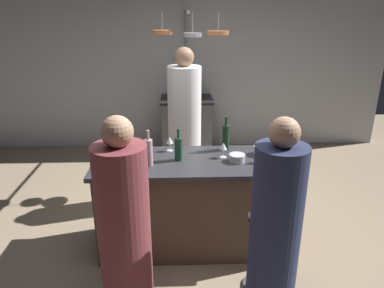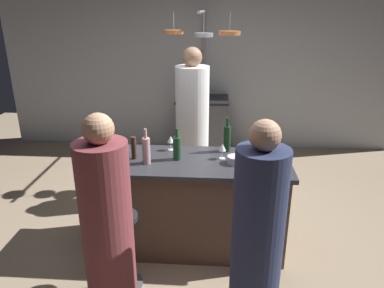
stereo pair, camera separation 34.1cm
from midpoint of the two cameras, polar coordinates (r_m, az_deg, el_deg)
The scene contains 21 objects.
ground_plane at distance 3.76m, azimuth 2.53°, elevation -15.30°, with size 9.00×9.00×0.00m, color gray.
back_wall at distance 5.96m, azimuth 3.53°, elevation 11.85°, with size 6.40×0.16×2.60m, color #B2B7BC.
kitchen_island at distance 3.51m, azimuth 2.65°, elevation -9.31°, with size 1.80×0.72×0.90m.
stove_range at distance 5.77m, azimuth 3.30°, elevation 2.84°, with size 0.80×0.64×0.89m.
chef at distance 4.25m, azimuth 2.34°, elevation 1.85°, with size 0.38×0.38×1.81m.
bar_stool_right at distance 3.07m, azimuth 12.82°, elevation -16.46°, with size 0.28×0.28×0.68m.
guest_right at distance 2.54m, azimuth 14.07°, elevation -15.18°, with size 0.34×0.34×1.60m.
bar_stool_left at distance 3.09m, azimuth -7.45°, elevation -15.90°, with size 0.28×0.28×0.68m.
guest_left at distance 2.55m, azimuth -9.13°, elevation -14.41°, with size 0.34×0.34×1.62m.
overhead_pot_rack at distance 4.94m, azimuth 3.89°, elevation 14.65°, with size 0.89×1.50×2.17m.
pepper_mill at distance 3.32m, azimuth -6.22°, elevation -0.66°, with size 0.05×0.05×0.21m, color #382319.
wine_bottle_rose at distance 3.20m, azimuth -4.17°, elevation -1.02°, with size 0.07×0.07×0.32m.
wine_bottle_amber at distance 3.30m, azimuth -9.86°, elevation -0.63°, with size 0.07×0.07×0.32m.
wine_bottle_green at distance 3.28m, azimuth 0.60°, elevation -0.64°, with size 0.07×0.07×0.30m.
wine_bottle_red at distance 3.51m, azimuth 8.28°, elevation 0.87°, with size 0.07×0.07×0.33m.
wine_glass_by_chef at distance 3.50m, azimuth -0.58°, elevation 0.59°, with size 0.07×0.07×0.15m.
wine_glass_near_right_guest at distance 3.25m, azimuth 13.61°, elevation -1.64°, with size 0.07×0.07×0.15m.
wine_glass_near_left_guest at distance 3.33m, azimuth 7.72°, elevation -0.69°, with size 0.07×0.07×0.15m.
mixing_bowl_ceramic at distance 3.45m, azimuth 13.86°, elevation -1.49°, with size 0.16×0.16×0.08m, color silver.
mixing_bowl_steel at distance 3.28m, azimuth 9.75°, elevation -2.50°, with size 0.14×0.14×0.07m, color #B7B7BC.
mixing_bowl_wooden at distance 3.56m, azimuth -8.82°, elevation -0.65°, with size 0.20×0.20×0.06m, color brown.
Camera 2 is at (0.22, -3.04, 2.20)m, focal length 34.08 mm.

